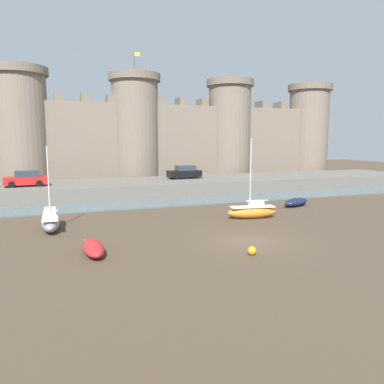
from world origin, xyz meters
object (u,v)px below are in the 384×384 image
object	(u,v)px
sailboat_foreground_centre	(252,211)
mooring_buoy_off_centre	(252,251)
sailboat_near_channel_right	(51,221)
rowboat_midflat_centre	(93,248)
car_quay_centre_east	(26,179)
rowboat_foreground_right	(296,202)
car_quay_west	(185,172)

from	to	relation	value
sailboat_foreground_centre	mooring_buoy_off_centre	size ratio (longest dim) A/B	13.27
sailboat_near_channel_right	rowboat_midflat_centre	bearing A→B (deg)	-72.29
car_quay_centre_east	sailboat_near_channel_right	bearing A→B (deg)	-80.55
sailboat_near_channel_right	rowboat_midflat_centre	distance (m)	7.28
rowboat_midflat_centre	car_quay_centre_east	xyz separation A→B (m)	(-4.55, 20.99, 1.97)
rowboat_foreground_right	rowboat_midflat_centre	bearing A→B (deg)	-155.63
car_quay_west	sailboat_near_channel_right	bearing A→B (deg)	-134.17
mooring_buoy_off_centre	sailboat_foreground_centre	bearing A→B (deg)	60.46
sailboat_near_channel_right	sailboat_foreground_centre	size ratio (longest dim) A/B	0.91
sailboat_foreground_centre	car_quay_west	xyz separation A→B (m)	(0.32, 17.48, 1.74)
car_quay_centre_east	car_quay_west	bearing A→B (deg)	6.13
rowboat_foreground_right	car_quay_centre_east	xyz separation A→B (m)	(-24.23, 12.08, 1.94)
sailboat_near_channel_right	car_quay_west	xyz separation A→B (m)	(15.53, 15.98, 1.72)
car_quay_west	car_quay_centre_east	xyz separation A→B (m)	(-17.87, -1.92, 0.00)
rowboat_midflat_centre	car_quay_west	size ratio (longest dim) A/B	0.80
sailboat_foreground_centre	car_quay_west	distance (m)	17.57
rowboat_foreground_right	sailboat_foreground_centre	distance (m)	7.54
rowboat_foreground_right	sailboat_foreground_centre	bearing A→B (deg)	-152.44
car_quay_west	rowboat_midflat_centre	bearing A→B (deg)	-120.17
rowboat_foreground_right	sailboat_near_channel_right	world-z (taller)	sailboat_near_channel_right
sailboat_foreground_centre	mooring_buoy_off_centre	distance (m)	9.91
rowboat_midflat_centre	sailboat_foreground_centre	bearing A→B (deg)	22.67
car_quay_centre_east	rowboat_midflat_centre	bearing A→B (deg)	-77.76
sailboat_foreground_centre	car_quay_centre_east	xyz separation A→B (m)	(-17.55, 15.56, 1.74)
car_quay_west	car_quay_centre_east	size ratio (longest dim) A/B	1.00
rowboat_foreground_right	car_quay_centre_east	world-z (taller)	car_quay_centre_east
rowboat_midflat_centre	car_quay_centre_east	size ratio (longest dim) A/B	0.80
car_quay_west	sailboat_foreground_centre	bearing A→B (deg)	-91.04
sailboat_near_channel_right	mooring_buoy_off_centre	bearing A→B (deg)	-44.42
sailboat_near_channel_right	rowboat_midflat_centre	size ratio (longest dim) A/B	1.74
car_quay_west	car_quay_centre_east	bearing A→B (deg)	-173.87
rowboat_foreground_right	car_quay_centre_east	bearing A→B (deg)	153.51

